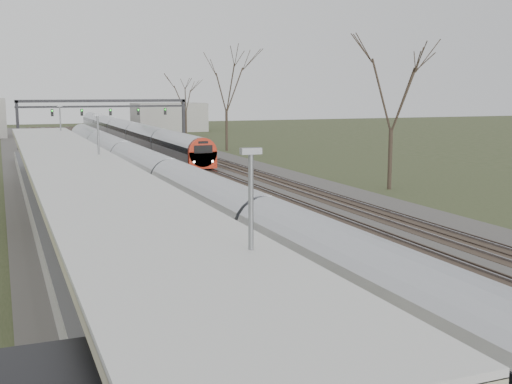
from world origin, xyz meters
TOP-DOWN VIEW (x-y plane):
  - track_bed at (0.26, 55.00)m, footprint 24.00×160.00m
  - platform at (-9.05, 37.50)m, footprint 3.50×69.00m
  - canopy at (-9.05, 32.99)m, footprint 4.10×50.00m
  - signal_gantry at (0.29, 84.99)m, footprint 21.00×0.59m
  - tree_east_far at (14.00, 42.00)m, footprint 5.00×5.00m
  - train_near at (-2.50, 48.07)m, footprint 2.62×75.21m
  - train_far at (4.50, 94.23)m, footprint 2.62×75.21m

SIDE VIEW (x-z plane):
  - track_bed at x=0.26m, z-range -0.05..0.17m
  - platform at x=-9.05m, z-range 0.00..1.00m
  - train_near at x=-2.50m, z-range -0.05..3.00m
  - train_far at x=4.50m, z-range -0.05..3.00m
  - canopy at x=-9.05m, z-range 2.37..5.48m
  - signal_gantry at x=0.29m, z-range 1.87..7.95m
  - tree_east_far at x=14.00m, z-range 2.14..12.44m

